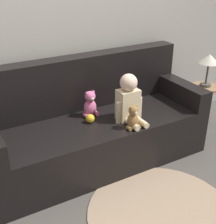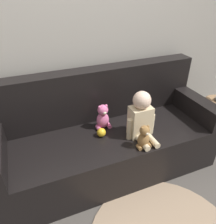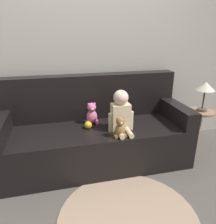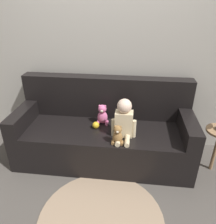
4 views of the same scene
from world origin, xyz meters
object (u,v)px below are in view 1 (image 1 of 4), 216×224
(person_baby, at_px, (129,100))
(couch, at_px, (94,127))
(toy_ball, at_px, (90,118))
(plush_toy_side, at_px, (90,104))
(teddy_bear_brown, at_px, (133,118))
(side_table, at_px, (207,74))

(person_baby, bearing_deg, couch, 140.19)
(couch, relative_size, toy_ball, 25.51)
(plush_toy_side, relative_size, toy_ball, 3.08)
(teddy_bear_brown, bearing_deg, side_table, 13.01)
(toy_ball, bearing_deg, side_table, -0.71)
(couch, bearing_deg, teddy_bear_brown, -61.53)
(teddy_bear_brown, xyz_separation_m, plush_toy_side, (-0.22, 0.40, 0.02))
(couch, relative_size, plush_toy_side, 8.29)
(teddy_bear_brown, height_order, side_table, side_table)
(teddy_bear_brown, height_order, toy_ball, teddy_bear_brown)
(toy_ball, distance_m, side_table, 1.43)
(teddy_bear_brown, bearing_deg, couch, 118.47)
(side_table, bearing_deg, toy_ball, 179.29)
(person_baby, height_order, toy_ball, person_baby)
(couch, xyz_separation_m, teddy_bear_brown, (0.20, -0.37, 0.22))
(couch, xyz_separation_m, person_baby, (0.26, -0.21, 0.32))
(person_baby, height_order, plush_toy_side, person_baby)
(side_table, bearing_deg, couch, 175.34)
(side_table, bearing_deg, person_baby, -174.49)
(person_baby, xyz_separation_m, toy_ball, (-0.34, 0.12, -0.16))
(couch, bearing_deg, toy_ball, -132.34)
(plush_toy_side, xyz_separation_m, toy_ball, (-0.06, -0.12, -0.08))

